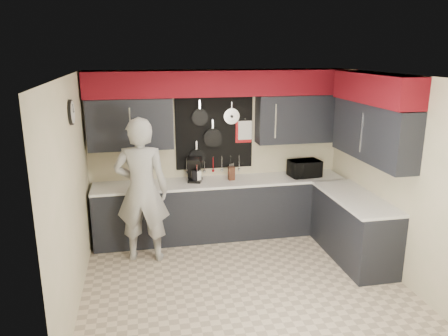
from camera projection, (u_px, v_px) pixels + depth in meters
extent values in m
plane|color=beige|center=(242.00, 280.00, 5.65)|extent=(4.00, 4.00, 0.00)
cube|color=beige|center=(217.00, 152.00, 6.96)|extent=(4.00, 0.01, 2.60)
cube|color=black|center=(130.00, 124.00, 6.42)|extent=(1.24, 0.32, 0.75)
cube|color=black|center=(298.00, 119.00, 6.91)|extent=(1.34, 0.32, 0.75)
cube|color=#620A13|center=(219.00, 83.00, 6.50)|extent=(3.94, 0.36, 0.38)
cube|color=black|center=(214.00, 133.00, 6.85)|extent=(1.22, 0.03, 1.15)
cylinder|color=black|center=(200.00, 117.00, 6.70)|extent=(0.26, 0.04, 0.26)
cylinder|color=black|center=(213.00, 138.00, 6.83)|extent=(0.30, 0.04, 0.30)
cylinder|color=black|center=(197.00, 158.00, 6.86)|extent=(0.27, 0.04, 0.27)
cylinder|color=silver|center=(232.00, 116.00, 6.80)|extent=(0.25, 0.02, 0.25)
cube|color=#AE0D12|center=(244.00, 132.00, 6.92)|extent=(0.26, 0.01, 0.34)
cube|color=white|center=(245.00, 130.00, 6.91)|extent=(0.22, 0.01, 0.30)
cylinder|color=silver|center=(187.00, 165.00, 6.87)|extent=(0.01, 0.01, 0.20)
cylinder|color=silver|center=(196.00, 164.00, 6.90)|extent=(0.01, 0.01, 0.20)
cylinder|color=silver|center=(204.00, 164.00, 6.93)|extent=(0.01, 0.01, 0.20)
cylinder|color=silver|center=(213.00, 163.00, 6.95)|extent=(0.01, 0.01, 0.20)
cylinder|color=silver|center=(222.00, 163.00, 6.98)|extent=(0.01, 0.01, 0.20)
cylinder|color=silver|center=(231.00, 163.00, 7.01)|extent=(0.01, 0.01, 0.20)
cylinder|color=silver|center=(239.00, 162.00, 7.03)|extent=(0.01, 0.01, 0.20)
cube|color=beige|center=(392.00, 176.00, 5.68)|extent=(0.01, 3.50, 2.60)
cube|color=black|center=(373.00, 132.00, 5.80)|extent=(0.32, 1.70, 0.75)
cube|color=#620A13|center=(375.00, 88.00, 5.64)|extent=(0.36, 1.70, 0.38)
cube|color=beige|center=(72.00, 195.00, 4.93)|extent=(0.01, 3.50, 2.60)
cylinder|color=black|center=(71.00, 112.00, 5.08)|extent=(0.04, 0.30, 0.30)
cylinder|color=white|center=(73.00, 112.00, 5.08)|extent=(0.01, 0.26, 0.26)
cube|color=black|center=(221.00, 209.00, 6.90)|extent=(3.90, 0.60, 0.88)
cube|color=white|center=(221.00, 182.00, 6.77)|extent=(3.90, 0.63, 0.04)
cube|color=black|center=(353.00, 228.00, 6.18)|extent=(0.60, 1.60, 0.88)
cube|color=white|center=(355.00, 197.00, 6.06)|extent=(0.63, 1.60, 0.04)
cube|color=black|center=(224.00, 239.00, 6.76)|extent=(3.90, 0.06, 0.10)
imported|color=black|center=(304.00, 168.00, 6.96)|extent=(0.51, 0.38, 0.27)
cube|color=#381C12|center=(231.00, 173.00, 6.79)|extent=(0.10, 0.10, 0.21)
cylinder|color=white|center=(197.00, 176.00, 6.71)|extent=(0.14, 0.14, 0.17)
cube|color=black|center=(195.00, 180.00, 6.73)|extent=(0.26, 0.29, 0.03)
cube|color=black|center=(194.00, 168.00, 6.77)|extent=(0.21, 0.12, 0.33)
cube|color=black|center=(195.00, 161.00, 6.65)|extent=(0.26, 0.29, 0.07)
cylinder|color=black|center=(195.00, 175.00, 6.68)|extent=(0.12, 0.12, 0.15)
imported|color=#9F9F9D|center=(142.00, 190.00, 5.98)|extent=(0.82, 0.62, 2.04)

